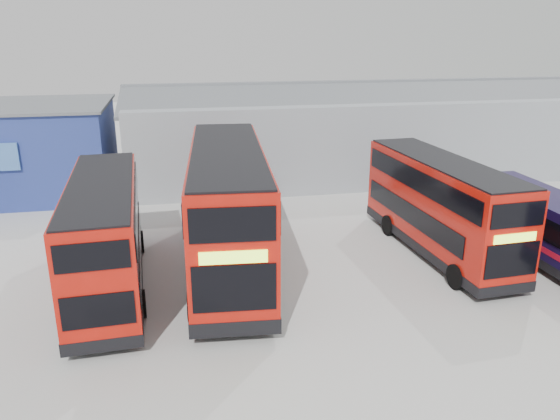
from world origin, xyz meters
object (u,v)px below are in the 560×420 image
(single_decker_blue, at_px, (559,235))
(office_block, at_px, (1,149))
(double_decker_right, at_px, (440,207))
(maintenance_shed, at_px, (357,130))
(double_decker_centre, at_px, (229,211))
(double_decker_left, at_px, (106,237))

(single_decker_blue, bearing_deg, office_block, -33.03)
(double_decker_right, xyz_separation_m, single_decker_blue, (4.00, -2.31, -0.68))
(maintenance_shed, height_order, double_decker_centre, maintenance_shed)
(single_decker_blue, bearing_deg, double_decker_right, -30.72)
(double_decker_right, bearing_deg, double_decker_left, -179.56)
(office_block, distance_m, double_decker_left, 15.74)
(office_block, height_order, double_decker_centre, office_block)
(office_block, relative_size, double_decker_centre, 1.05)
(single_decker_blue, bearing_deg, double_decker_centre, -11.05)
(double_decker_right, bearing_deg, single_decker_blue, -33.37)
(maintenance_shed, height_order, single_decker_blue, maintenance_shed)
(office_block, bearing_deg, maintenance_shed, 5.21)
(office_block, relative_size, double_decker_left, 1.27)
(double_decker_right, distance_m, single_decker_blue, 4.67)
(double_decker_left, distance_m, double_decker_right, 13.39)
(double_decker_centre, height_order, double_decker_right, double_decker_centre)
(maintenance_shed, xyz_separation_m, double_decker_left, (-14.91, -16.04, -0.58))
(double_decker_right, height_order, single_decker_blue, double_decker_right)
(office_block, distance_m, single_decker_blue, 28.95)
(double_decker_left, relative_size, double_decker_centre, 0.83)
(double_decker_left, distance_m, single_decker_blue, 17.43)
(double_decker_centre, relative_size, single_decker_blue, 1.17)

